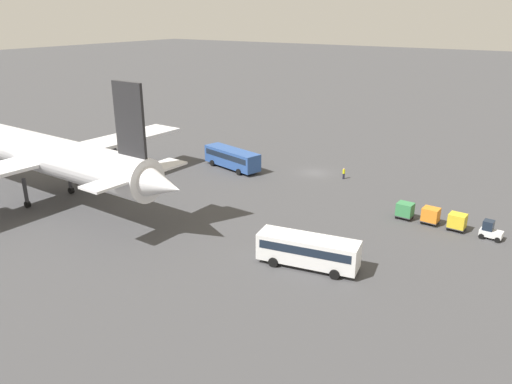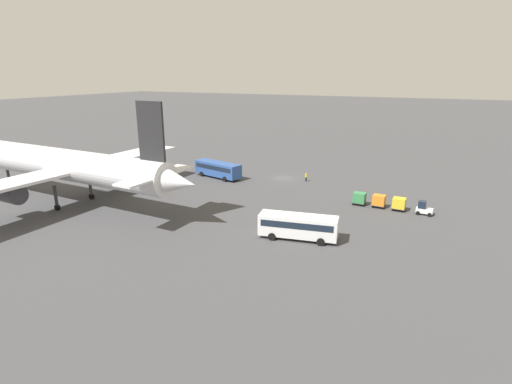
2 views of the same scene
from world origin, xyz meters
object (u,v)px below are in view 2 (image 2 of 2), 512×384
Objects in this scene: shuttle_bus_far at (298,225)px; baggage_tug at (424,209)px; shuttle_bus_near at (218,168)px; cargo_cart_orange at (379,200)px; cargo_cart_green at (359,198)px; cargo_cart_yellow at (399,203)px; airplane at (64,165)px; worker_person at (306,177)px.

shuttle_bus_far is 22.32m from baggage_tug.
shuttle_bus_near is at bearing -51.68° from shuttle_bus_far.
shuttle_bus_near is 40.51m from baggage_tug.
cargo_cart_orange is 3.11m from cargo_cart_green.
cargo_cart_orange is 1.00× the size of cargo_cart_green.
cargo_cart_green is (-30.22, 5.39, -0.73)m from shuttle_bus_near.
cargo_cart_yellow is 6.23m from cargo_cart_green.
shuttle_bus_near is 5.39× the size of cargo_cart_orange.
airplane is 5.06× the size of shuttle_bus_far.
cargo_cart_yellow and cargo_cart_orange have the same top height.
airplane is 21.54× the size of baggage_tug.
airplane is 54.29m from cargo_cart_yellow.
shuttle_bus_far reaches higher than cargo_cart_orange.
cargo_cart_orange is (-33.34, 5.35, -0.73)m from shuttle_bus_near.
worker_person is (22.59, -10.76, -0.07)m from baggage_tug.
baggage_tug is at bearing 177.94° from cargo_cart_green.
cargo_cart_yellow is at bearing 176.10° from cargo_cart_orange.
shuttle_bus_far is 18.09m from cargo_cart_green.
shuttle_bus_near is 4.53× the size of baggage_tug.
shuttle_bus_far reaches higher than baggage_tug.
cargo_cart_green is (-12.73, 10.40, 0.32)m from worker_person.
shuttle_bus_near is 34.59m from shuttle_bus_far.
shuttle_bus_near is at bearing -9.12° from cargo_cart_orange.
airplane is 44.01m from worker_person.
shuttle_bus_far reaches higher than cargo_cart_green.
baggage_tug is 6.77m from cargo_cart_orange.
cargo_cart_green is (-4.34, -17.55, -0.72)m from shuttle_bus_far.
cargo_cart_yellow is 1.00× the size of cargo_cart_green.
airplane is 25.60× the size of cargo_cart_green.
cargo_cart_yellow and cargo_cart_green have the same top height.
cargo_cart_orange is (6.75, -0.40, 0.25)m from baggage_tug.
shuttle_bus_far is at bearing 53.78° from baggage_tug.
cargo_cart_orange is at bearing 146.81° from worker_person.
worker_person is 0.84× the size of cargo_cart_green.
airplane reaches higher than baggage_tug.
airplane reaches higher than cargo_cart_orange.
worker_person is at bearing -33.19° from cargo_cart_orange.
airplane is 30.59× the size of worker_person.
baggage_tug is (-14.20, -17.20, -0.97)m from shuttle_bus_far.
cargo_cart_yellow is (-50.26, -19.85, -5.31)m from airplane.
worker_person is at bearing -149.97° from shuttle_bus_near.
baggage_tug is 1.19× the size of cargo_cart_orange.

